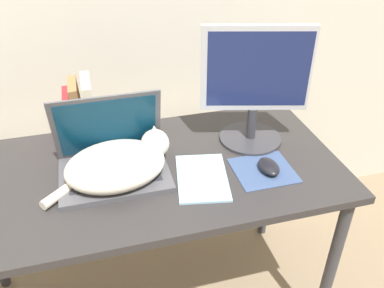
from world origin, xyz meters
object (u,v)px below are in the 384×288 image
at_px(cat, 119,164).
at_px(computer_mouse, 269,167).
at_px(book_row, 79,115).
at_px(notepad, 202,177).
at_px(webcam, 151,120).
at_px(laptop, 113,159).
at_px(external_monitor, 255,85).

relative_size(cat, computer_mouse, 4.23).
distance_m(book_row, notepad, 0.52).
xyz_separation_m(book_row, webcam, (0.27, 0.01, -0.07)).
bearing_deg(cat, notepad, -15.99).
bearing_deg(computer_mouse, laptop, 165.21).
bearing_deg(book_row, webcam, 3.18).
height_order(computer_mouse, book_row, book_row).
xyz_separation_m(cat, computer_mouse, (0.50, -0.10, -0.04)).
distance_m(laptop, book_row, 0.25).
distance_m(laptop, cat, 0.04).
distance_m(laptop, webcam, 0.30).
distance_m(laptop, notepad, 0.31).
height_order(laptop, cat, laptop).
relative_size(cat, notepad, 1.56).
xyz_separation_m(external_monitor, notepad, (-0.25, -0.18, -0.23)).
bearing_deg(computer_mouse, book_row, 149.28).
distance_m(notepad, webcam, 0.37).
bearing_deg(laptop, book_row, 112.12).
bearing_deg(cat, laptop, 113.41).
relative_size(laptop, webcam, 4.80).
relative_size(laptop, external_monitor, 0.82).
height_order(cat, webcam, cat).
height_order(book_row, webcam, book_row).
bearing_deg(notepad, laptop, 157.79).
distance_m(laptop, external_monitor, 0.56).
bearing_deg(book_row, external_monitor, -14.03).
bearing_deg(book_row, computer_mouse, -30.72).
height_order(cat, computer_mouse, cat).
bearing_deg(computer_mouse, cat, 169.01).
relative_size(laptop, book_row, 1.44).
bearing_deg(computer_mouse, notepad, 174.93).
bearing_deg(webcam, external_monitor, -25.61).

